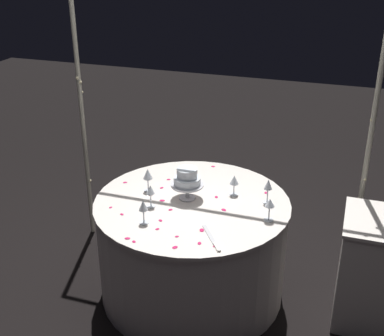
{
  "coord_description": "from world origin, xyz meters",
  "views": [
    {
      "loc": [
        0.95,
        -2.82,
        2.36
      ],
      "look_at": [
        0.0,
        0.0,
        0.98
      ],
      "focal_mm": 47.38,
      "sensor_mm": 36.0,
      "label": 1
    }
  ],
  "objects_px": {
    "wine_glass_2": "(234,181)",
    "cake_knife": "(212,240)",
    "wine_glass_4": "(143,206)",
    "main_table": "(192,247)",
    "decorative_arch": "(214,70)",
    "wine_glass_5": "(268,186)",
    "tiered_cake": "(187,179)",
    "wine_glass_3": "(150,191)",
    "side_table": "(379,271)",
    "wine_glass_0": "(270,204)",
    "wine_glass_1": "(148,175)"
  },
  "relations": [
    {
      "from": "wine_glass_3",
      "to": "wine_glass_4",
      "type": "bearing_deg",
      "value": -79.04
    },
    {
      "from": "decorative_arch",
      "to": "cake_knife",
      "type": "height_order",
      "value": "decorative_arch"
    },
    {
      "from": "wine_glass_5",
      "to": "cake_knife",
      "type": "bearing_deg",
      "value": -111.45
    },
    {
      "from": "wine_glass_5",
      "to": "wine_glass_1",
      "type": "bearing_deg",
      "value": -173.61
    },
    {
      "from": "wine_glass_4",
      "to": "wine_glass_5",
      "type": "height_order",
      "value": "wine_glass_5"
    },
    {
      "from": "decorative_arch",
      "to": "wine_glass_3",
      "type": "relative_size",
      "value": 14.87
    },
    {
      "from": "tiered_cake",
      "to": "wine_glass_2",
      "type": "distance_m",
      "value": 0.33
    },
    {
      "from": "cake_knife",
      "to": "wine_glass_4",
      "type": "bearing_deg",
      "value": 173.74
    },
    {
      "from": "wine_glass_0",
      "to": "wine_glass_2",
      "type": "relative_size",
      "value": 1.04
    },
    {
      "from": "tiered_cake",
      "to": "wine_glass_5",
      "type": "distance_m",
      "value": 0.53
    },
    {
      "from": "decorative_arch",
      "to": "wine_glass_5",
      "type": "distance_m",
      "value": 0.88
    },
    {
      "from": "main_table",
      "to": "wine_glass_2",
      "type": "relative_size",
      "value": 9.03
    },
    {
      "from": "wine_glass_3",
      "to": "wine_glass_5",
      "type": "distance_m",
      "value": 0.77
    },
    {
      "from": "tiered_cake",
      "to": "decorative_arch",
      "type": "bearing_deg",
      "value": 84.77
    },
    {
      "from": "wine_glass_4",
      "to": "cake_knife",
      "type": "relative_size",
      "value": 0.63
    },
    {
      "from": "tiered_cake",
      "to": "wine_glass_5",
      "type": "bearing_deg",
      "value": 12.13
    },
    {
      "from": "main_table",
      "to": "wine_glass_2",
      "type": "distance_m",
      "value": 0.56
    },
    {
      "from": "tiered_cake",
      "to": "wine_glass_0",
      "type": "distance_m",
      "value": 0.59
    },
    {
      "from": "wine_glass_2",
      "to": "wine_glass_5",
      "type": "xyz_separation_m",
      "value": [
        0.24,
        -0.04,
        0.02
      ]
    },
    {
      "from": "decorative_arch",
      "to": "wine_glass_2",
      "type": "bearing_deg",
      "value": -51.47
    },
    {
      "from": "wine_glass_0",
      "to": "wine_glass_2",
      "type": "distance_m",
      "value": 0.39
    },
    {
      "from": "side_table",
      "to": "wine_glass_1",
      "type": "bearing_deg",
      "value": -177.72
    },
    {
      "from": "main_table",
      "to": "side_table",
      "type": "height_order",
      "value": "side_table"
    },
    {
      "from": "decorative_arch",
      "to": "side_table",
      "type": "xyz_separation_m",
      "value": [
        1.24,
        -0.37,
        -1.13
      ]
    },
    {
      "from": "decorative_arch",
      "to": "main_table",
      "type": "height_order",
      "value": "decorative_arch"
    },
    {
      "from": "tiered_cake",
      "to": "wine_glass_1",
      "type": "bearing_deg",
      "value": 175.91
    },
    {
      "from": "tiered_cake",
      "to": "cake_knife",
      "type": "relative_size",
      "value": 0.86
    },
    {
      "from": "side_table",
      "to": "wine_glass_2",
      "type": "bearing_deg",
      "value": 176.0
    },
    {
      "from": "tiered_cake",
      "to": "wine_glass_2",
      "type": "bearing_deg",
      "value": 28.3
    },
    {
      "from": "main_table",
      "to": "wine_glass_4",
      "type": "relative_size",
      "value": 8.16
    },
    {
      "from": "main_table",
      "to": "wine_glass_5",
      "type": "height_order",
      "value": "wine_glass_5"
    },
    {
      "from": "tiered_cake",
      "to": "side_table",
      "type": "bearing_deg",
      "value": 3.73
    },
    {
      "from": "decorative_arch",
      "to": "wine_glass_4",
      "type": "height_order",
      "value": "decorative_arch"
    },
    {
      "from": "decorative_arch",
      "to": "wine_glass_1",
      "type": "bearing_deg",
      "value": -127.51
    },
    {
      "from": "wine_glass_0",
      "to": "wine_glass_4",
      "type": "relative_size",
      "value": 0.94
    },
    {
      "from": "wine_glass_0",
      "to": "wine_glass_5",
      "type": "distance_m",
      "value": 0.23
    },
    {
      "from": "wine_glass_0",
      "to": "wine_glass_1",
      "type": "distance_m",
      "value": 0.88
    },
    {
      "from": "main_table",
      "to": "wine_glass_3",
      "type": "relative_size",
      "value": 8.54
    },
    {
      "from": "tiered_cake",
      "to": "wine_glass_3",
      "type": "xyz_separation_m",
      "value": [
        -0.19,
        -0.18,
        -0.03
      ]
    },
    {
      "from": "wine_glass_2",
      "to": "cake_knife",
      "type": "distance_m",
      "value": 0.6
    },
    {
      "from": "wine_glass_4",
      "to": "cake_knife",
      "type": "height_order",
      "value": "wine_glass_4"
    },
    {
      "from": "wine_glass_4",
      "to": "wine_glass_2",
      "type": "bearing_deg",
      "value": 51.31
    },
    {
      "from": "wine_glass_5",
      "to": "cake_knife",
      "type": "relative_size",
      "value": 0.67
    },
    {
      "from": "wine_glass_5",
      "to": "wine_glass_0",
      "type": "bearing_deg",
      "value": -76.55
    },
    {
      "from": "wine_glass_0",
      "to": "main_table",
      "type": "bearing_deg",
      "value": 171.31
    },
    {
      "from": "side_table",
      "to": "tiered_cake",
      "type": "distance_m",
      "value": 1.38
    },
    {
      "from": "wine_glass_1",
      "to": "wine_glass_5",
      "type": "height_order",
      "value": "wine_glass_5"
    },
    {
      "from": "wine_glass_0",
      "to": "wine_glass_1",
      "type": "height_order",
      "value": "wine_glass_1"
    },
    {
      "from": "main_table",
      "to": "wine_glass_4",
      "type": "xyz_separation_m",
      "value": [
        -0.19,
        -0.36,
        0.48
      ]
    },
    {
      "from": "wine_glass_4",
      "to": "wine_glass_5",
      "type": "bearing_deg",
      "value": 36.69
    }
  ]
}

